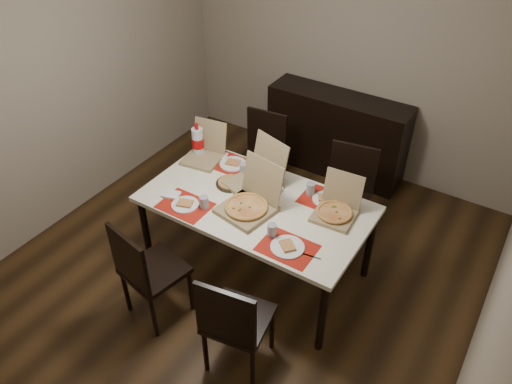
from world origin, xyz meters
TOP-DOWN VIEW (x-y plane):
  - ground at (0.00, 0.00)m, footprint 3.80×4.00m
  - room_walls at (0.00, 0.43)m, footprint 3.84×4.02m
  - sideboard at (0.00, 1.78)m, footprint 1.50×0.40m
  - dining_table at (0.09, 0.02)m, footprint 1.80×1.00m
  - chair_near_left at (-0.32, -0.85)m, footprint 0.49×0.49m
  - chair_near_right at (0.50, -0.89)m, footprint 0.48×0.48m
  - chair_far_left at (-0.43, 0.94)m, footprint 0.46×0.46m
  - chair_far_right at (0.55, 0.84)m, footprint 0.48×0.48m
  - setting_near_left at (-0.33, -0.30)m, footprint 0.44×0.30m
  - setting_near_right at (0.52, -0.29)m, footprint 0.45×0.30m
  - setting_far_left at (-0.33, 0.34)m, footprint 0.47×0.30m
  - setting_far_right at (0.51, 0.34)m, footprint 0.47×0.30m
  - napkin_loose at (0.10, 0.05)m, footprint 0.15×0.16m
  - pizza_box_center at (0.10, -0.09)m, footprint 0.44×0.48m
  - pizza_box_right at (0.70, 0.22)m, footprint 0.33×0.36m
  - pizza_box_left at (-0.63, 0.30)m, footprint 0.36×0.39m
  - pizza_box_extra at (-0.02, 0.22)m, footprint 0.48×0.51m
  - faina_plate at (-0.21, 0.10)m, footprint 0.25×0.25m
  - dip_bowl at (0.14, 0.23)m, footprint 0.16×0.16m
  - soda_bottle at (-0.71, 0.32)m, footprint 0.11×0.11m

SIDE VIEW (x-z plane):
  - ground at x=0.00m, z-range -0.02..0.00m
  - sideboard at x=0.00m, z-range 0.00..0.90m
  - chair_near_left at x=-0.32m, z-range 0.05..0.98m
  - chair_near_right at x=0.50m, z-range 0.05..0.98m
  - chair_far_left at x=-0.43m, z-range 0.05..0.98m
  - chair_far_right at x=0.55m, z-range 0.05..0.98m
  - dining_table at x=0.09m, z-range 0.31..1.06m
  - napkin_loose at x=0.10m, z-range 0.75..0.77m
  - faina_plate at x=-0.21m, z-range 0.75..0.78m
  - dip_bowl at x=0.14m, z-range 0.75..0.78m
  - setting_far_left at x=-0.33m, z-range 0.72..0.83m
  - setting_near_right at x=0.52m, z-range 0.72..0.83m
  - setting_near_left at x=-0.33m, z-range 0.72..0.83m
  - setting_far_right at x=0.51m, z-range 0.72..0.83m
  - pizza_box_right at x=0.70m, z-range 0.65..0.96m
  - pizza_box_left at x=-0.63m, z-range 0.65..0.96m
  - pizza_box_center at x=0.10m, z-range 0.62..1.00m
  - pizza_box_extra at x=-0.02m, z-range 0.62..1.00m
  - soda_bottle at x=-0.71m, z-range 0.73..1.04m
  - room_walls at x=0.00m, z-range 0.42..3.04m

